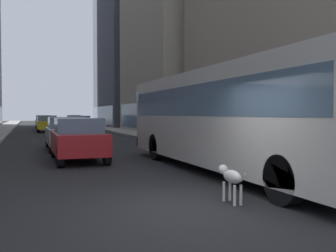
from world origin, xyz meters
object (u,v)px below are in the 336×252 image
at_px(car_white_van, 78,125).
at_px(car_silver_sedan, 66,133).
at_px(car_yellow_taxi, 47,123).
at_px(dalmatian_dog, 231,177).
at_px(car_blue_hatchback, 74,121).
at_px(pedestrian_in_coat, 225,131).
at_px(transit_bus, 228,114).
at_px(pedestrian_with_handbag, 252,133).
at_px(car_grey_wagon, 43,122).
at_px(car_red_coupe, 78,139).

height_order(car_white_van, car_silver_sedan, same).
height_order(car_yellow_taxi, dalmatian_dog, car_yellow_taxi).
distance_m(car_blue_hatchback, pedestrian_in_coat, 36.67).
height_order(transit_bus, pedestrian_with_handbag, transit_bus).
distance_m(transit_bus, car_blue_hatchback, 41.37).
bearing_deg(dalmatian_dog, car_yellow_taxi, 93.59).
bearing_deg(car_grey_wagon, dalmatian_dog, -87.24).
bearing_deg(pedestrian_in_coat, car_red_coupe, -175.14).
relative_size(car_grey_wagon, pedestrian_with_handbag, 2.37).
distance_m(car_red_coupe, car_yellow_taxi, 24.53).
bearing_deg(pedestrian_with_handbag, car_yellow_taxi, 104.87).
height_order(pedestrian_with_handbag, pedestrian_in_coat, same).
distance_m(car_red_coupe, dalmatian_dog, 8.06).
bearing_deg(car_grey_wagon, pedestrian_with_handbag, -79.09).
distance_m(car_silver_sedan, pedestrian_with_handbag, 9.08).
relative_size(car_white_van, car_red_coupe, 0.98).
relative_size(transit_bus, car_white_van, 2.91).
height_order(car_red_coupe, pedestrian_with_handbag, pedestrian_with_handbag).
relative_size(car_red_coupe, car_blue_hatchback, 0.88).
bearing_deg(car_yellow_taxi, car_white_van, -65.66).
xyz_separation_m(car_yellow_taxi, pedestrian_in_coat, (6.58, -23.97, 0.19)).
xyz_separation_m(transit_bus, car_silver_sedan, (-4.00, 8.97, -0.96)).
relative_size(transit_bus, car_blue_hatchback, 2.50).
relative_size(car_red_coupe, pedestrian_in_coat, 2.40).
height_order(car_red_coupe, dalmatian_dog, car_red_coupe).
xyz_separation_m(transit_bus, car_grey_wagon, (-4.00, 38.47, -0.96)).
distance_m(car_blue_hatchback, car_yellow_taxi, 13.23).
relative_size(transit_bus, pedestrian_with_handbag, 6.82).
bearing_deg(car_blue_hatchback, pedestrian_in_coat, -85.97).
bearing_deg(car_white_van, car_blue_hatchback, 84.90).
height_order(transit_bus, car_yellow_taxi, transit_bus).
bearing_deg(car_yellow_taxi, transit_bus, -82.08).
bearing_deg(dalmatian_dog, transit_bus, 61.12).
distance_m(car_white_van, car_blue_hatchback, 17.98).
bearing_deg(transit_bus, car_silver_sedan, 114.02).
xyz_separation_m(car_white_van, pedestrian_in_coat, (4.18, -18.67, 0.19)).
xyz_separation_m(car_red_coupe, car_grey_wagon, (-0.00, 34.25, -0.00)).
distance_m(car_silver_sedan, car_grey_wagon, 29.49).
height_order(dalmatian_dog, pedestrian_with_handbag, pedestrian_with_handbag).
height_order(transit_bus, dalmatian_dog, transit_bus).
relative_size(car_silver_sedan, car_red_coupe, 1.02).
xyz_separation_m(car_blue_hatchback, car_yellow_taxi, (-4.00, -12.61, 0.00)).
distance_m(car_grey_wagon, pedestrian_with_handbag, 36.12).
bearing_deg(pedestrian_with_handbag, car_white_van, 102.24).
height_order(transit_bus, car_white_van, transit_bus).
xyz_separation_m(car_white_van, car_yellow_taxi, (-2.40, 5.31, 0.00)).
distance_m(car_yellow_taxi, pedestrian_in_coat, 24.86).
bearing_deg(dalmatian_dog, car_red_coupe, 104.58).
xyz_separation_m(transit_bus, car_yellow_taxi, (-4.00, 28.75, -0.95)).
xyz_separation_m(car_silver_sedan, car_red_coupe, (0.00, -4.76, -0.00)).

